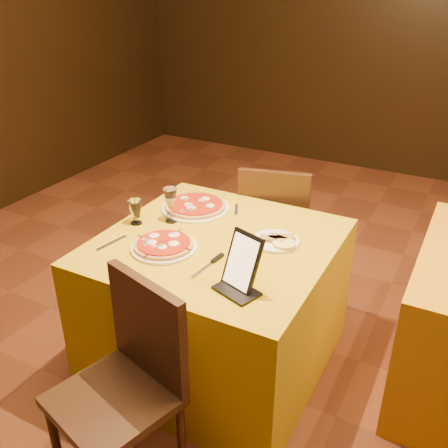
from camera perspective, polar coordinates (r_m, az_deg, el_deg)
The scene contains 14 objects.
floor at distance 2.72m, azimuth 4.70°, elevation -18.42°, with size 6.00×7.00×0.01m, color #5E2D19.
wall_back at distance 5.35m, azimuth 21.61°, elevation 19.59°, with size 6.00×0.01×2.80m, color black.
main_table at distance 2.64m, azimuth -0.76°, elevation -9.02°, with size 1.10×1.10×0.75m, color #B5950B.
chair_main_near at distance 2.07m, azimuth -12.57°, elevation -19.02°, with size 0.47×0.47×0.91m, color black, non-canonical shape.
chair_main_far at distance 3.21m, azimuth 6.03°, elevation -0.46°, with size 0.38×0.38×0.91m, color black, non-canonical shape.
pizza_near at distance 2.37m, azimuth -6.89°, elevation -2.49°, with size 0.31×0.31×0.03m.
pizza_far at distance 2.75m, azimuth -3.28°, elevation 2.00°, with size 0.37×0.37×0.03m.
cutlet_dish at distance 2.42m, azimuth 5.93°, elevation -1.83°, with size 0.23×0.23×0.03m.
wine_glass at distance 2.59m, azimuth -6.10°, elevation 2.19°, with size 0.08×0.08×0.19m, color tan, non-canonical shape.
water_glass at distance 2.61m, azimuth -10.07°, elevation 1.34°, with size 0.08×0.08×0.13m, color silver, non-canonical shape.
tablet at distance 2.03m, azimuth 2.12°, elevation -4.29°, with size 0.16×0.01×0.24m, color black.
knife at distance 2.22m, azimuth -2.03°, elevation -4.97°, with size 0.21×0.02×0.01m, color silver.
fork_near at distance 2.47m, azimuth -12.72°, elevation -2.15°, with size 0.18×0.02×0.01m, color #A5A6AC.
fork_far at distance 2.74m, azimuth 1.41°, elevation 1.65°, with size 0.14×0.02×0.01m, color silver.
Camera 1 is at (0.71, -1.78, 1.92)m, focal length 40.00 mm.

